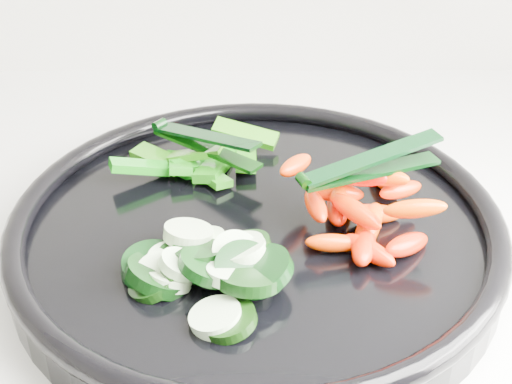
{
  "coord_description": "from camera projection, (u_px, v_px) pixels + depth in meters",
  "views": [
    {
      "loc": [
        0.2,
        1.21,
        1.27
      ],
      "look_at": [
        0.2,
        1.65,
        0.99
      ],
      "focal_mm": 50.0,
      "sensor_mm": 36.0,
      "label": 1
    }
  ],
  "objects": [
    {
      "name": "veggie_tray",
      "position": [
        256.0,
        230.0,
        0.54
      ],
      "size": [
        0.38,
        0.38,
        0.04
      ],
      "color": "black",
      "rests_on": "counter"
    },
    {
      "name": "cucumber_pile",
      "position": [
        202.0,
        267.0,
        0.49
      ],
      "size": [
        0.13,
        0.13,
        0.04
      ],
      "color": "black",
      "rests_on": "veggie_tray"
    },
    {
      "name": "carrot_pile",
      "position": [
        362.0,
        203.0,
        0.54
      ],
      "size": [
        0.12,
        0.15,
        0.05
      ],
      "color": "#F05B00",
      "rests_on": "veggie_tray"
    },
    {
      "name": "pepper_pile",
      "position": [
        199.0,
        160.0,
        0.61
      ],
      "size": [
        0.14,
        0.1,
        0.03
      ],
      "color": "#136A0A",
      "rests_on": "veggie_tray"
    },
    {
      "name": "tong_carrot",
      "position": [
        367.0,
        166.0,
        0.52
      ],
      "size": [
        0.11,
        0.05,
        0.02
      ],
      "color": "black",
      "rests_on": "carrot_pile"
    },
    {
      "name": "tong_pepper",
      "position": [
        203.0,
        141.0,
        0.6
      ],
      "size": [
        0.1,
        0.08,
        0.02
      ],
      "color": "black",
      "rests_on": "pepper_pile"
    }
  ]
}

